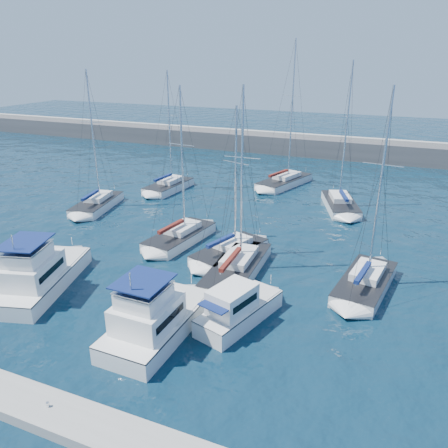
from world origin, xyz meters
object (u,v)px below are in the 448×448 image
at_px(sailboat_back_a, 169,186).
at_px(sailboat_back_c, 340,204).
at_px(motor_yacht_stbd_inner, 154,320).
at_px(sailboat_mid_b, 180,236).
at_px(sailboat_mid_c, 230,252).
at_px(sailboat_mid_e, 365,283).
at_px(sailboat_back_b, 284,181).
at_px(sailboat_mid_a, 97,204).
at_px(motor_yacht_port_inner, 39,276).
at_px(sailboat_mid_d, 237,268).
at_px(motor_yacht_stbd_outer, 237,310).

height_order(sailboat_back_a, sailboat_back_c, sailboat_back_c).
height_order(motor_yacht_stbd_inner, sailboat_mid_b, sailboat_mid_b).
xyz_separation_m(sailboat_mid_c, sailboat_mid_e, (11.18, -1.17, 0.01)).
distance_m(sailboat_back_b, sailboat_back_c, 10.57).
xyz_separation_m(sailboat_mid_c, sailboat_back_a, (-14.48, 15.33, 0.02)).
bearing_deg(sailboat_mid_a, motor_yacht_port_inner, -76.13).
bearing_deg(sailboat_back_c, sailboat_mid_c, -131.42).
xyz_separation_m(motor_yacht_stbd_inner, sailboat_mid_e, (11.30, 10.95, -0.61)).
xyz_separation_m(sailboat_mid_d, sailboat_back_c, (5.12, 18.96, 0.03)).
bearing_deg(sailboat_mid_a, motor_yacht_stbd_outer, -44.56).
distance_m(motor_yacht_port_inner, sailboat_mid_e, 23.87).
relative_size(motor_yacht_stbd_outer, sailboat_mid_c, 0.54).
height_order(sailboat_mid_d, sailboat_mid_e, sailboat_mid_e).
xyz_separation_m(sailboat_mid_b, sailboat_back_c, (12.20, 15.08, 0.02)).
xyz_separation_m(motor_yacht_port_inner, sailboat_mid_e, (21.98, 9.28, -0.61)).
distance_m(motor_yacht_port_inner, sailboat_mid_b, 12.96).
xyz_separation_m(sailboat_mid_a, sailboat_mid_e, (29.65, -7.27, -0.01)).
relative_size(motor_yacht_port_inner, sailboat_back_b, 0.54).
bearing_deg(sailboat_back_b, sailboat_mid_c, -68.18).
relative_size(motor_yacht_stbd_inner, sailboat_back_c, 0.52).
bearing_deg(sailboat_mid_d, sailboat_back_a, 130.22).
distance_m(sailboat_mid_c, sailboat_back_a, 21.09).
relative_size(motor_yacht_stbd_outer, sailboat_mid_a, 0.46).
bearing_deg(sailboat_mid_c, sailboat_back_b, 111.71).
xyz_separation_m(sailboat_mid_a, sailboat_back_c, (25.20, 10.33, 0.01)).
xyz_separation_m(sailboat_mid_d, sailboat_back_b, (-3.09, 25.61, 0.04)).
distance_m(motor_yacht_port_inner, sailboat_back_b, 34.81).
xyz_separation_m(sailboat_mid_a, sailboat_back_b, (16.99, 16.99, 0.02)).
bearing_deg(sailboat_mid_c, sailboat_mid_a, 179.76).
bearing_deg(motor_yacht_stbd_inner, sailboat_back_a, 118.80).
height_order(motor_yacht_port_inner, motor_yacht_stbd_outer, motor_yacht_port_inner).
xyz_separation_m(motor_yacht_stbd_outer, sailboat_back_a, (-18.50, 24.16, -0.41)).
height_order(sailboat_mid_b, sailboat_mid_e, sailboat_mid_e).
height_order(motor_yacht_port_inner, sailboat_mid_a, sailboat_mid_a).
bearing_deg(sailboat_mid_b, sailboat_back_c, 59.04).
bearing_deg(sailboat_mid_e, sailboat_back_b, 126.19).
bearing_deg(sailboat_mid_d, sailboat_mid_a, 154.96).
distance_m(motor_yacht_stbd_inner, sailboat_back_a, 30.99).
relative_size(sailboat_back_b, sailboat_back_c, 1.14).
bearing_deg(sailboat_back_a, sailboat_mid_c, -40.98).
bearing_deg(sailboat_mid_d, sailboat_mid_b, 149.53).
distance_m(motor_yacht_port_inner, sailboat_back_c, 32.10).
bearing_deg(motor_yacht_port_inner, motor_yacht_stbd_inner, -24.44).
bearing_deg(motor_yacht_port_inner, sailboat_mid_c, 28.50).
height_order(sailboat_mid_b, sailboat_mid_d, sailboat_mid_d).
bearing_deg(sailboat_mid_d, motor_yacht_stbd_inner, -102.02).
bearing_deg(sailboat_back_a, sailboat_mid_e, -27.08).
relative_size(motor_yacht_port_inner, sailboat_mid_d, 0.68).
xyz_separation_m(motor_yacht_stbd_inner, sailboat_back_b, (-1.36, 35.21, -0.58)).
relative_size(motor_yacht_stbd_inner, sailboat_mid_d, 0.57).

